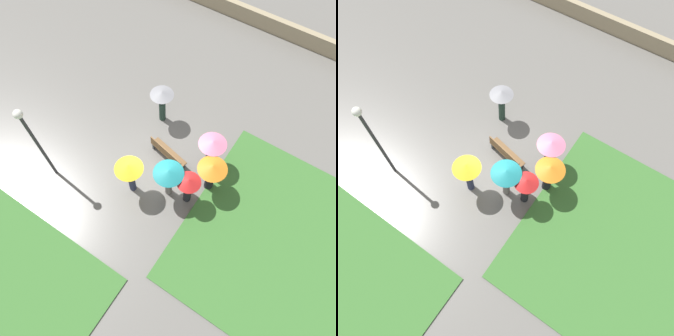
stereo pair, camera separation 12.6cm
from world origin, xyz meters
The scene contains 11 objects.
ground_plane centered at (0.00, 0.00, 0.00)m, with size 90.00×90.00×0.00m, color #66635E.
lawn_patch_near centered at (-5.78, 0.25, 0.03)m, with size 7.23×7.72×0.06m.
parapet_wall centered at (0.00, -10.35, 0.44)m, with size 45.00×0.35×0.87m.
park_bench centered at (-0.07, -0.48, 0.47)m, with size 1.84×0.80×0.90m.
lamp_post centered at (3.52, 2.70, 2.73)m, with size 0.32×0.32×4.23m.
crowd_person_yellow centered at (0.36, 1.47, 1.57)m, with size 1.11×1.11×2.00m.
crowd_person_teal centered at (-0.96, 0.80, 1.51)m, with size 1.18×1.18×1.90m.
crowd_person_orange centered at (-2.20, -0.32, 1.33)m, with size 1.16×1.16×1.79m.
crowd_person_red centered at (-1.76, 0.65, 1.29)m, with size 0.94×0.94×1.79m.
crowd_person_pink centered at (-1.67, -1.27, 1.27)m, with size 1.14×1.14×1.78m.
crowd_person_grey centered at (1.33, -2.16, 1.38)m, with size 1.03×1.03×1.87m.
Camera 2 is at (-4.06, 5.30, 12.46)m, focal length 35.00 mm.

